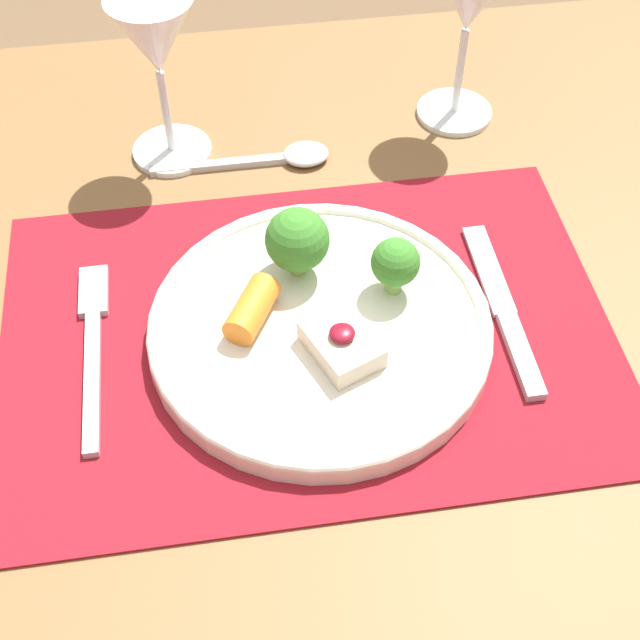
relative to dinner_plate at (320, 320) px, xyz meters
name	(u,v)px	position (x,y,z in m)	size (l,w,h in m)	color
dining_table	(309,403)	(-0.01, 0.00, -0.12)	(1.25, 0.92, 0.73)	brown
placemat	(307,333)	(-0.01, 0.00, -0.02)	(0.50, 0.35, 0.00)	maroon
dinner_plate	(320,320)	(0.00, 0.00, 0.00)	(0.28, 0.28, 0.08)	silver
fork	(93,340)	(-0.18, 0.02, -0.01)	(0.02, 0.19, 0.01)	#B2B2B7
knife	(507,318)	(0.15, -0.01, -0.01)	(0.02, 0.19, 0.01)	#B2B2B7
spoon	(280,157)	(-0.01, 0.22, -0.01)	(0.17, 0.04, 0.01)	#B2B2B7
wine_glass_near	(469,5)	(0.18, 0.27, 0.11)	(0.08, 0.08, 0.17)	white
wine_glass_far	(156,47)	(-0.11, 0.25, 0.10)	(0.08, 0.08, 0.17)	white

